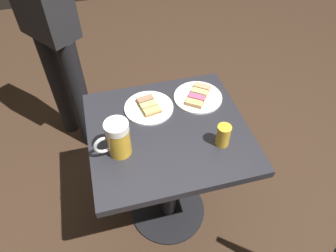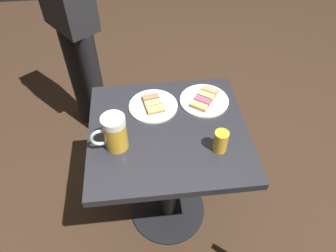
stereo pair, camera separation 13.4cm
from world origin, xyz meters
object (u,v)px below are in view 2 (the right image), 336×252
(plate_near, at_px, (204,100))
(beer_glass_small, at_px, (221,141))
(beer_mug, at_px, (114,133))
(patron_standing, at_px, (68,7))
(plate_far, at_px, (153,105))

(plate_near, bearing_deg, beer_glass_small, 91.29)
(plate_near, xyz_separation_m, beer_mug, (0.42, 0.23, 0.07))
(plate_near, bearing_deg, patron_standing, -42.67)
(beer_glass_small, bearing_deg, beer_mug, -8.59)
(patron_standing, bearing_deg, beer_mug, -20.68)
(patron_standing, bearing_deg, plate_far, -3.01)
(beer_mug, distance_m, patron_standing, 0.88)
(plate_far, xyz_separation_m, beer_glass_small, (-0.25, 0.29, 0.04))
(beer_glass_small, bearing_deg, plate_near, -88.71)
(plate_near, distance_m, beer_mug, 0.48)
(plate_far, height_order, patron_standing, patron_standing)
(patron_standing, bearing_deg, beer_glass_small, -0.43)
(plate_far, xyz_separation_m, beer_mug, (0.17, 0.22, 0.07))
(plate_far, xyz_separation_m, patron_standing, (0.41, -0.62, 0.20))
(plate_far, relative_size, beer_glass_small, 2.29)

